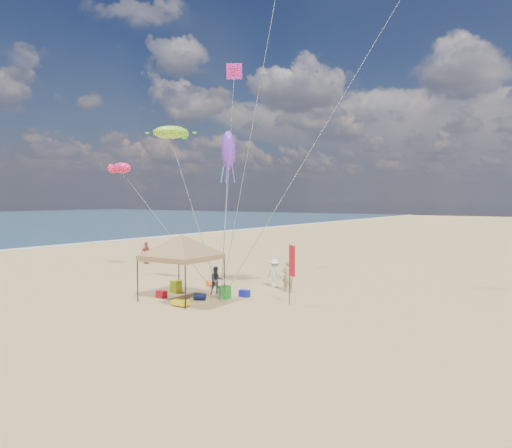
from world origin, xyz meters
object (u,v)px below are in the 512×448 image
Objects in this scene: cooler_red at (161,294)px; person_near_c at (275,273)px; person_far_a at (146,253)px; chair_green at (225,292)px; beach_cart at (180,302)px; canopy_tent at (181,237)px; feather_flag at (291,265)px; cooler_blue at (244,293)px; person_near_b at (216,280)px; person_near_a at (288,276)px; chair_yellow at (176,287)px.

cooler_red is 0.31× the size of person_near_c.
person_near_c is at bearing -107.37° from person_far_a.
chair_green is 2.87m from beach_cart.
beach_cart is at bearing -102.17° from chair_green.
canopy_tent is 7.30× the size of beach_cart.
feather_flag is 5.78× the size of cooler_blue.
canopy_tent is 6.75m from person_near_c.
person_near_b reaches higher than cooler_red.
canopy_tent is 3.51× the size of person_near_a.
person_far_a is at bearing 101.35° from person_near_b.
canopy_tent reaches higher than chair_yellow.
cooler_red is 7.08m from person_near_c.
chair_green is 0.78× the size of beach_cart.
feather_flag is 3.74m from cooler_blue.
person_near_a is 4.15m from person_near_b.
feather_flag is 7.46m from cooler_red.
person_near_a reaches higher than chair_green.
chair_yellow is at bearing 7.40° from person_near_a.
chair_green is at bearing 42.31° from canopy_tent.
person_near_c is at bearing 61.46° from cooler_red.
chair_yellow is 13.28m from person_far_a.
person_far_a is (-10.89, 7.58, 0.56)m from chair_yellow.
chair_yellow is (-0.39, 1.53, 0.16)m from cooler_red.
feather_flag is (5.52, 2.19, -1.29)m from canopy_tent.
cooler_red is at bearing 157.63° from beach_cart.
cooler_blue is 0.30× the size of person_far_a.
beach_cart is 0.49× the size of person_far_a.
person_near_c is (3.37, 6.19, 0.68)m from cooler_red.
chair_green is at bearing -123.18° from person_far_a.
cooler_blue is (-3.21, 0.34, -1.89)m from feather_flag.
canopy_tent is 3.80× the size of person_near_c.
canopy_tent is at bearing -137.69° from chair_green.
person_far_a is at bearing 159.83° from feather_flag.
person_near_a is at bearing 55.62° from canopy_tent.
beach_cart is (-0.60, -2.80, -0.15)m from chair_green.
person_near_b is at bearing 15.09° from person_near_a.
person_near_a is at bearing 124.33° from feather_flag.
cooler_blue is 4.16m from chair_yellow.
chair_yellow reaches higher than cooler_blue.
person_near_c is at bearing 81.93° from beach_cart.
cooler_blue is (2.30, 2.53, -3.19)m from canopy_tent.
feather_flag reaches higher than person_near_a.
person_near_b is (-2.95, -2.92, -0.14)m from person_near_a.
cooler_red is at bearing -177.94° from person_near_b.
feather_flag reaches higher than person_near_c.
beach_cart is at bearing 89.96° from person_near_c.
cooler_red is 1.00× the size of cooler_blue.
person_far_a reaches higher than cooler_blue.
cooler_red is 0.77× the size of chair_green.
person_near_c is (-3.41, 3.71, -1.22)m from feather_flag.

